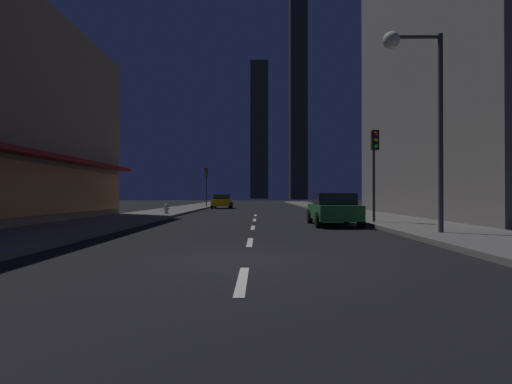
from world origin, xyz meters
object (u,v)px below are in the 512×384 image
Objects in this scene: car_parked_far at (222,201)px; street_lamp_right at (415,82)px; car_parked_near at (333,209)px; traffic_light_far_left at (206,178)px; traffic_light_near_right at (375,155)px; fire_hydrant_far_left at (166,209)px.

car_parked_far is 30.19m from street_lamp_right.
traffic_light_far_left is at bearing 109.66° from car_parked_near.
car_parked_far is 1.01× the size of traffic_light_far_left.
traffic_light_far_left is at bearing 113.51° from traffic_light_near_right.
car_parked_far is 3.63m from traffic_light_far_left.
car_parked_far is 15.24m from fire_hydrant_far_left.
traffic_light_near_right is 0.64× the size of street_lamp_right.
street_lamp_right is (10.88, -30.39, 1.87)m from traffic_light_far_left.
traffic_light_near_right is at bearing 5.27° from car_parked_near.
street_lamp_right is at bearing -91.35° from traffic_light_near_right.
traffic_light_far_left is at bearing 135.17° from car_parked_far.
car_parked_near and car_parked_far have the same top height.
street_lamp_right is at bearing -70.30° from traffic_light_far_left.
fire_hydrant_far_left is at bearing 138.14° from car_parked_near.
traffic_light_far_left reaches higher than fire_hydrant_far_left.
car_parked_far is at bearing -44.83° from traffic_light_far_left.
traffic_light_far_left reaches higher than car_parked_near.
street_lamp_right reaches higher than traffic_light_near_right.
fire_hydrant_far_left is 0.10× the size of street_lamp_right.
traffic_light_far_left is (-9.10, 25.46, 2.45)m from car_parked_near.
car_parked_near is 1.01× the size of traffic_light_far_left.
street_lamp_right is (-0.12, -5.10, 1.87)m from traffic_light_near_right.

